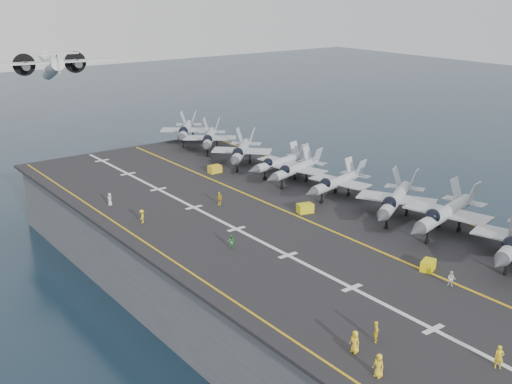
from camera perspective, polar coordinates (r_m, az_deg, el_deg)
ground at (r=86.56m, az=1.60°, el=-8.87°), size 500.00×500.00×0.00m
hull at (r=84.41m, az=1.63°, el=-5.85°), size 36.00×90.00×10.00m
flight_deck at (r=82.45m, az=1.66°, el=-2.54°), size 38.00×92.00×0.40m
foul_line at (r=84.15m, az=3.27°, el=-1.97°), size 0.35×90.00×0.02m
landing_centerline at (r=79.02m, az=-1.76°, el=-3.31°), size 0.50×90.00×0.02m
deck_edge_port at (r=73.76m, az=-8.80°, el=-5.13°), size 0.25×90.00×0.02m
deck_edge_stbd at (r=94.36m, az=10.52°, el=-0.01°), size 0.25×90.00×0.02m
fighter_jet_2 at (r=80.08m, az=16.43°, el=-1.73°), size 17.46×13.61×5.38m
fighter_jet_3 at (r=83.80m, az=12.28°, el=-0.59°), size 17.94×15.94×5.20m
fighter_jet_4 at (r=90.87m, az=7.21°, el=0.95°), size 14.82×11.53×4.58m
fighter_jet_5 at (r=96.81m, az=3.54°, el=2.13°), size 15.15×12.21×4.57m
fighter_jet_6 at (r=100.63m, az=2.16°, el=2.72°), size 14.06×10.61×4.43m
fighter_jet_7 at (r=106.04m, az=-1.33°, el=3.72°), size 17.36×17.42×5.12m
fighter_jet_8 at (r=115.73m, az=-4.17°, el=4.86°), size 16.27×17.12×4.96m
tow_cart_a at (r=70.24m, az=15.05°, el=-6.31°), size 2.14×1.77×1.10m
tow_cart_b at (r=84.65m, az=4.39°, el=-1.45°), size 2.29×1.78×1.22m
tow_cart_c at (r=102.49m, az=-3.68°, el=2.05°), size 2.07×1.39×1.21m
crew_0 at (r=54.26m, az=8.78°, el=-13.01°), size 0.87×1.22×1.94m
crew_1 at (r=55.99m, az=10.64°, el=-12.09°), size 1.36×1.34×1.91m
crew_2 at (r=73.33m, az=-2.23°, el=-4.40°), size 1.12×1.13×1.59m
crew_3 at (r=82.04m, az=-10.10°, el=-2.14°), size 1.20×1.25×1.74m
crew_4 at (r=87.33m, az=-3.29°, el=-0.58°), size 0.89×1.20×1.85m
crew_5 at (r=89.33m, az=-12.87°, el=-0.63°), size 0.70×1.04×1.73m
crew_6 at (r=55.11m, az=20.80°, el=-13.55°), size 1.39×1.39×1.96m
crew_7 at (r=67.14m, az=16.98°, el=-7.40°), size 1.06×1.19×1.65m
transport_plane at (r=128.58m, az=-17.63°, el=10.34°), size 25.76×19.95×5.47m
fighter_jet_9 at (r=122.65m, az=-6.28°, el=5.55°), size 16.27×17.12×4.96m
crew_8 at (r=51.64m, az=10.86°, el=-14.90°), size 0.87×1.22×1.94m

